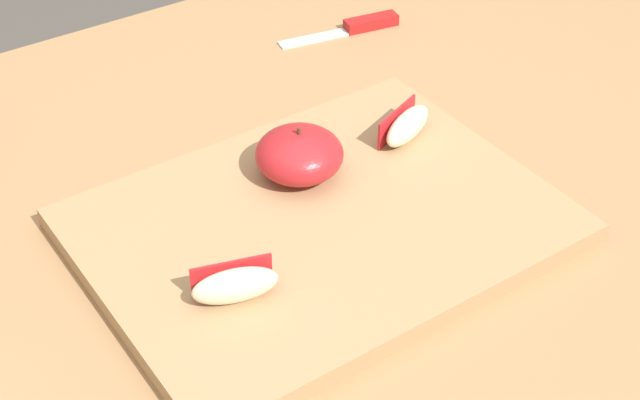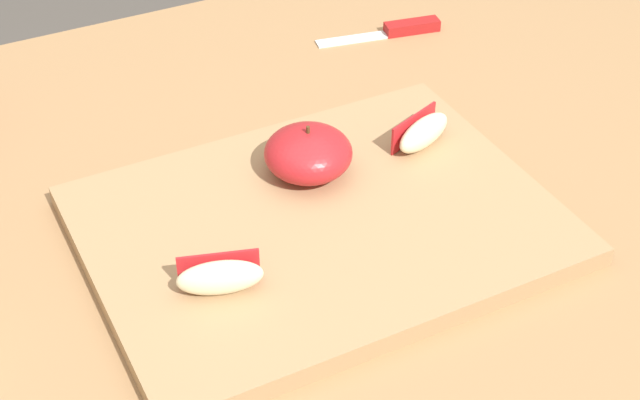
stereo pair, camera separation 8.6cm
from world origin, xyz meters
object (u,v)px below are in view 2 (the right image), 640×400
at_px(apple_half_skin_up, 308,153).
at_px(apple_wedge_middle, 220,277).
at_px(apple_wedge_near_knife, 423,132).
at_px(cutting_board, 320,225).
at_px(paring_knife, 402,29).

height_order(apple_half_skin_up, apple_wedge_middle, apple_half_skin_up).
xyz_separation_m(apple_half_skin_up, apple_wedge_near_knife, (0.12, -0.01, -0.01)).
distance_m(cutting_board, apple_wedge_near_knife, 0.16).
height_order(cutting_board, paring_knife, cutting_board).
relative_size(cutting_board, apple_half_skin_up, 4.93).
bearing_deg(cutting_board, paring_knife, 48.15).
bearing_deg(paring_knife, apple_half_skin_up, -136.61).
relative_size(cutting_board, apple_wedge_middle, 5.52).
bearing_deg(apple_wedge_middle, apple_half_skin_up, 39.59).
bearing_deg(apple_half_skin_up, apple_wedge_near_knife, -5.02).
relative_size(apple_wedge_near_knife, paring_knife, 0.48).
xyz_separation_m(apple_half_skin_up, paring_knife, (0.25, 0.24, -0.04)).
height_order(apple_wedge_near_knife, apple_wedge_middle, same).
xyz_separation_m(apple_half_skin_up, apple_wedge_middle, (-0.14, -0.12, -0.01)).
distance_m(cutting_board, paring_knife, 0.41).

